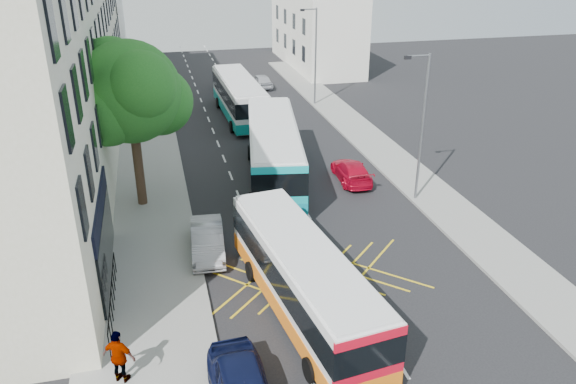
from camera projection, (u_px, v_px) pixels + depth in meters
ground at (399, 363)px, 19.45m from camera, size 120.00×120.00×0.00m
pavement_left at (143, 204)px, 30.82m from camera, size 5.00×70.00×0.15m
pavement_right at (411, 177)px, 34.29m from camera, size 3.00×70.00×0.15m
terrace_main at (40, 54)px, 35.21m from camera, size 8.30×45.00×13.50m
terrace_far at (84, 19)px, 62.88m from camera, size 8.00×20.00×10.00m
building_right at (315, 29)px, 62.55m from camera, size 6.00×18.00×8.00m
street_tree at (130, 93)px, 28.19m from camera, size 6.30×5.70×8.80m
lamp_near at (421, 121)px, 29.47m from camera, size 1.45×0.15×8.00m
lamp_far at (315, 52)px, 47.13m from camera, size 1.45×0.15×8.00m
railings at (112, 298)px, 21.72m from camera, size 0.08×5.60×1.14m
bus_near at (303, 278)px, 21.45m from camera, size 3.79×10.83×2.98m
bus_mid at (274, 151)px, 33.38m from camera, size 4.85×12.61×3.46m
bus_far at (239, 97)px, 45.08m from camera, size 3.02×11.40×3.19m
parked_car_silver at (207, 240)px, 25.92m from camera, size 1.76×4.29×1.38m
red_hatchback at (351, 171)px, 33.71m from camera, size 1.99×4.38×1.24m
distant_car_grey at (235, 83)px, 53.35m from camera, size 2.86×5.47×1.47m
distant_car_silver at (261, 81)px, 54.44m from camera, size 1.82×3.98×1.32m
pedestrian_far at (119, 357)px, 18.10m from camera, size 1.23×0.98×1.96m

